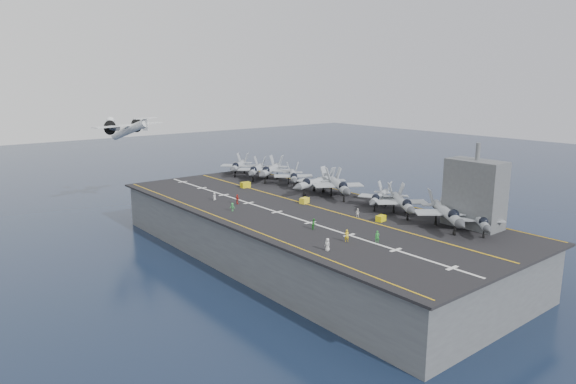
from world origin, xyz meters
TOP-DOWN VIEW (x-y plane):
  - ground at (0.00, 0.00)m, footprint 500.00×500.00m
  - hull at (0.00, 0.00)m, footprint 36.00×90.00m
  - flight_deck at (0.00, 0.00)m, footprint 38.00×92.00m
  - foul_line at (3.00, 0.00)m, footprint 0.35×90.00m
  - landing_centerline at (-6.00, 0.00)m, footprint 0.50×90.00m
  - deck_edge_port at (-17.00, 0.00)m, footprint 0.25×90.00m
  - deck_edge_stbd at (18.50, 0.00)m, footprint 0.25×90.00m
  - island_superstructure at (15.00, -30.00)m, footprint 5.00×10.00m
  - fighter_jet_0 at (12.89, -32.51)m, footprint 15.26×15.18m
  - fighter_jet_1 at (10.74, -27.48)m, footprint 18.76×19.63m
  - fighter_jet_2 at (11.76, -16.79)m, footprint 16.92×17.94m
  - fighter_jet_3 at (12.80, -10.02)m, footprint 15.75×13.87m
  - fighter_jet_4 at (12.89, 1.87)m, footprint 17.89×19.82m
  - fighter_jet_5 at (11.68, 8.58)m, footprint 17.68×13.98m
  - fighter_jet_6 at (13.44, 18.60)m, footprint 16.39×17.31m
  - fighter_jet_7 at (13.03, 27.66)m, footprint 19.81×18.64m
  - fighter_jet_8 at (11.31, 31.62)m, footprint 17.79×17.57m
  - tow_cart_a at (4.89, -17.44)m, footprint 2.02×1.49m
  - tow_cart_b at (3.14, 2.33)m, footprint 2.24×1.73m
  - tow_cart_c at (2.64, 23.92)m, footprint 2.32×1.60m
  - crew_0 at (-14.42, -23.62)m, footprint 0.87×1.25m
  - crew_1 at (-8.95, -22.30)m, footprint 1.48×1.43m
  - crew_2 at (-8.29, -13.61)m, footprint 1.38×1.21m
  - crew_3 at (-12.47, 6.25)m, footprint 1.09×1.22m
  - crew_4 at (-8.35, 10.72)m, footprint 0.84×1.24m
  - crew_5 at (-10.37, 16.67)m, footprint 1.22×1.02m
  - crew_6 at (-5.32, -25.61)m, footprint 1.35×1.40m
  - crew_7 at (3.67, -12.66)m, footprint 0.93×1.17m
  - transport_plane at (-11.57, 59.25)m, footprint 25.41×20.77m
  - fighter_jet_9 at (11.31, 40.12)m, footprint 17.79×17.57m

SIDE VIEW (x-z plane):
  - ground at x=0.00m, z-range 0.00..0.00m
  - hull at x=0.00m, z-range 0.00..10.00m
  - flight_deck at x=0.00m, z-range 10.00..10.40m
  - foul_line at x=3.00m, z-range 10.41..10.43m
  - landing_centerline at x=-6.00m, z-range 10.41..10.43m
  - deck_edge_port at x=-17.00m, z-range 10.41..10.43m
  - deck_edge_stbd at x=18.50m, z-range 10.41..10.43m
  - tow_cart_a at x=4.89m, z-range 10.40..11.51m
  - tow_cart_b at x=3.14m, z-range 10.40..11.59m
  - tow_cart_c at x=2.64m, z-range 10.40..11.74m
  - crew_3 at x=-12.47m, z-range 10.40..12.10m
  - crew_7 at x=3.67m, z-range 10.40..12.10m
  - crew_5 at x=-10.37m, z-range 10.40..12.13m
  - crew_2 at x=-8.29m, z-range 10.40..12.33m
  - crew_6 at x=-5.32m, z-range 10.40..12.36m
  - crew_0 at x=-14.42m, z-range 10.40..12.39m
  - crew_1 at x=-8.95m, z-range 10.40..12.46m
  - crew_4 at x=-8.35m, z-range 10.40..12.46m
  - fighter_jet_0 at x=12.89m, z-range 10.40..14.88m
  - fighter_jet_3 at x=12.80m, z-range 10.40..14.98m
  - fighter_jet_6 at x=13.44m, z-range 10.40..15.41m
  - fighter_jet_2 at x=11.76m, z-range 10.40..15.59m
  - fighter_jet_8 at x=11.31m, z-range 10.40..15.61m
  - fighter_jet_9 at x=11.31m, z-range 10.40..15.61m
  - fighter_jet_5 at x=11.68m, z-range 10.40..15.80m
  - fighter_jet_1 at x=10.74m, z-range 10.40..16.09m
  - fighter_jet_7 at x=13.03m, z-range 10.40..16.13m
  - fighter_jet_4 at x=12.89m, z-range 10.40..16.13m
  - island_superstructure at x=15.00m, z-range 10.40..25.40m
  - transport_plane at x=-11.57m, z-range 20.16..25.35m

